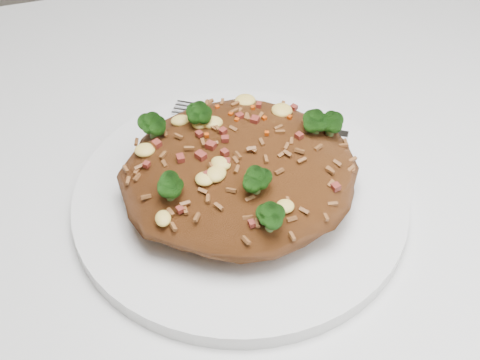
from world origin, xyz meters
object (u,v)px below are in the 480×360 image
fried_rice (240,165)px  fork (268,122)px  dining_table (271,282)px  plate (240,199)px

fried_rice → fork: bearing=57.3°
dining_table → plate: plate is taller
dining_table → plate: 0.10m
dining_table → fork: fork is taller
plate → fork: (0.05, 0.08, 0.01)m
dining_table → fork: (0.03, 0.10, 0.11)m
fried_rice → fork: 0.10m
fried_rice → fork: fried_rice is taller
plate → fried_rice: (0.00, -0.00, 0.04)m
plate → fork: 0.09m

